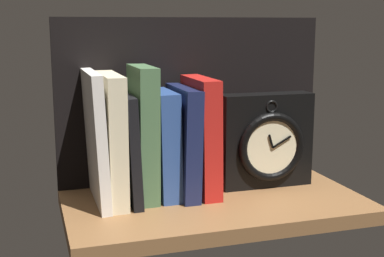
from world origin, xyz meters
The scene contains 10 objects.
ground_plane centered at (0.00, 0.00, -1.25)cm, with size 53.34×29.02×2.50cm, color brown.
back_panel centered at (0.00, 13.91, 16.13)cm, with size 53.34×1.20×32.26cm, color black.
book_white_catcher centered at (-20.27, 4.94, 11.55)cm, with size 1.82×16.73×23.09cm, color silver.
book_cream_twain centered at (-17.51, 4.94, 11.30)cm, with size 3.10×15.87×22.61cm, color beige.
book_black_skeptic centered at (-14.78, 4.94, 9.57)cm, with size 1.76×15.67×19.14cm, color black.
book_green_romantic centered at (-11.90, 4.94, 11.90)cm, with size 3.39×12.33×23.81cm, color #476B44.
book_blue_modern centered at (-8.13, 4.94, 9.65)cm, with size 3.56×12.07×19.31cm, color #2D4C8E.
book_navy_bierce centered at (-4.55, 4.94, 9.95)cm, with size 2.99×14.81×19.89cm, color #192147.
book_red_requiem centered at (-1.05, 4.94, 10.73)cm, with size 3.42×14.20×21.47cm, color red.
framed_clock centered at (12.18, 4.75, 8.87)cm, with size 18.02×5.85×18.02cm.
Camera 1 is at (-31.30, -86.47, 31.00)cm, focal length 50.01 mm.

